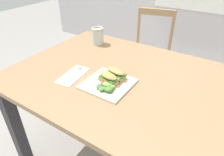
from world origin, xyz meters
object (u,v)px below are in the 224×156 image
(dining_table, at_px, (128,93))
(sandwich_half_front, at_px, (109,78))
(chair_wooden_far, at_px, (150,54))
(mason_jar_iced_tea, at_px, (98,37))
(plate_lunch, at_px, (108,84))
(sandwich_half_back, at_px, (116,73))
(fork_on_napkin, at_px, (75,73))

(dining_table, xyz_separation_m, sandwich_half_front, (-0.06, -0.11, 0.15))
(chair_wooden_far, distance_m, mason_jar_iced_tea, 0.74)
(plate_lunch, bearing_deg, sandwich_half_back, 83.43)
(dining_table, height_order, chair_wooden_far, chair_wooden_far)
(fork_on_napkin, bearing_deg, dining_table, 26.00)
(plate_lunch, height_order, sandwich_half_front, sandwich_half_front)
(fork_on_napkin, bearing_deg, mason_jar_iced_tea, 109.04)
(chair_wooden_far, distance_m, sandwich_half_front, 1.10)
(sandwich_half_back, bearing_deg, chair_wooden_far, 100.76)
(plate_lunch, height_order, fork_on_napkin, plate_lunch)
(chair_wooden_far, distance_m, plate_lunch, 1.10)
(chair_wooden_far, xyz_separation_m, mason_jar_iced_tea, (-0.19, -0.62, 0.35))
(chair_wooden_far, xyz_separation_m, sandwich_half_front, (0.18, -1.03, 0.33))
(dining_table, height_order, mason_jar_iced_tea, mason_jar_iced_tea)
(plate_lunch, xyz_separation_m, sandwich_half_front, (-0.00, 0.01, 0.03))
(fork_on_napkin, bearing_deg, sandwich_half_front, 5.96)
(sandwich_half_front, bearing_deg, dining_table, 62.37)
(dining_table, relative_size, fork_on_napkin, 7.41)
(sandwich_half_back, distance_m, mason_jar_iced_tea, 0.51)
(sandwich_half_back, xyz_separation_m, mason_jar_iced_tea, (-0.38, 0.35, 0.02))
(plate_lunch, relative_size, sandwich_half_front, 2.02)
(dining_table, xyz_separation_m, fork_on_napkin, (-0.28, -0.14, 0.12))
(plate_lunch, xyz_separation_m, fork_on_napkin, (-0.22, -0.02, 0.00))
(plate_lunch, relative_size, fork_on_napkin, 1.32)
(sandwich_half_front, distance_m, mason_jar_iced_tea, 0.55)
(mason_jar_iced_tea, bearing_deg, dining_table, -34.40)
(plate_lunch, bearing_deg, chair_wooden_far, 99.64)
(dining_table, distance_m, sandwich_half_back, 0.17)
(plate_lunch, bearing_deg, fork_on_napkin, -175.86)
(chair_wooden_far, bearing_deg, sandwich_half_front, -80.32)
(plate_lunch, bearing_deg, mason_jar_iced_tea, 131.76)
(sandwich_half_front, bearing_deg, fork_on_napkin, -174.04)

